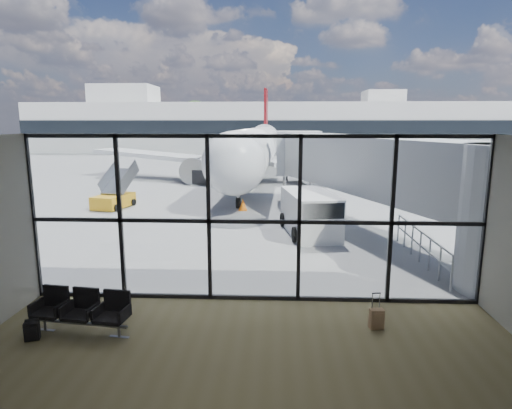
# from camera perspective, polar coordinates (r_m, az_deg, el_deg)

# --- Properties ---
(ground) EXTENTS (220.00, 220.00, 0.00)m
(ground) POSITION_cam_1_polar(r_m,az_deg,el_deg) (51.25, 2.04, 5.45)
(ground) COLOR slate
(ground) RESTS_ON ground
(lounge_shell) EXTENTS (12.02, 8.01, 4.51)m
(lounge_shell) POSITION_cam_1_polar(r_m,az_deg,el_deg) (6.60, -2.48, -7.89)
(lounge_shell) COLOR brown
(lounge_shell) RESTS_ON ground
(glass_curtain_wall) EXTENTS (12.10, 0.12, 4.50)m
(glass_curtain_wall) POSITION_cam_1_polar(r_m,az_deg,el_deg) (11.33, -0.29, -2.05)
(glass_curtain_wall) COLOR white
(glass_curtain_wall) RESTS_ON ground
(jet_bridge) EXTENTS (8.00, 16.50, 4.33)m
(jet_bridge) POSITION_cam_1_polar(r_m,az_deg,el_deg) (18.72, 16.07, 4.22)
(jet_bridge) COLOR #9D9FA2
(jet_bridge) RESTS_ON ground
(apron_railing) EXTENTS (0.06, 5.46, 1.11)m
(apron_railing) POSITION_cam_1_polar(r_m,az_deg,el_deg) (15.90, 21.09, -4.69)
(apron_railing) COLOR gray
(apron_railing) RESTS_ON ground
(far_terminal) EXTENTS (80.00, 12.20, 11.00)m
(far_terminal) POSITION_cam_1_polar(r_m,az_deg,el_deg) (73.01, 1.81, 10.35)
(far_terminal) COLOR #A8A9A4
(far_terminal) RESTS_ON ground
(tree_0) EXTENTS (4.95, 4.95, 7.12)m
(tree_0) POSITION_cam_1_polar(r_m,az_deg,el_deg) (94.72, -26.47, 9.60)
(tree_0) COLOR #382619
(tree_0) RESTS_ON ground
(tree_1) EXTENTS (5.61, 5.61, 8.07)m
(tree_1) POSITION_cam_1_polar(r_m,az_deg,el_deg) (91.98, -23.19, 10.25)
(tree_1) COLOR #382619
(tree_1) RESTS_ON ground
(tree_2) EXTENTS (6.27, 6.27, 9.03)m
(tree_2) POSITION_cam_1_polar(r_m,az_deg,el_deg) (89.57, -19.70, 10.89)
(tree_2) COLOR #382619
(tree_2) RESTS_ON ground
(tree_3) EXTENTS (4.95, 4.95, 7.12)m
(tree_3) POSITION_cam_1_polar(r_m,az_deg,el_deg) (87.49, -15.95, 10.30)
(tree_3) COLOR #382619
(tree_3) RESTS_ON ground
(tree_4) EXTENTS (5.61, 5.61, 8.07)m
(tree_4) POSITION_cam_1_polar(r_m,az_deg,el_deg) (85.79, -12.10, 10.89)
(tree_4) COLOR #382619
(tree_4) RESTS_ON ground
(tree_5) EXTENTS (6.27, 6.27, 9.03)m
(tree_5) POSITION_cam_1_polar(r_m,az_deg,el_deg) (84.48, -8.10, 11.44)
(tree_5) COLOR #382619
(tree_5) RESTS_ON ground
(seating_row) EXTENTS (2.27, 0.91, 1.01)m
(seating_row) POSITION_cam_1_polar(r_m,az_deg,el_deg) (10.89, -22.06, -12.75)
(seating_row) COLOR gray
(seating_row) RESTS_ON ground
(backpack) EXTENTS (0.36, 0.35, 0.46)m
(backpack) POSITION_cam_1_polar(r_m,az_deg,el_deg) (11.09, -27.72, -14.69)
(backpack) COLOR black
(backpack) RESTS_ON ground
(suitcase) EXTENTS (0.34, 0.27, 0.86)m
(suitcase) POSITION_cam_1_polar(r_m,az_deg,el_deg) (10.74, 15.78, -14.44)
(suitcase) COLOR #8B6C4D
(suitcase) RESTS_ON ground
(airliner) EXTENTS (29.22, 33.83, 8.71)m
(airliner) POSITION_cam_1_polar(r_m,az_deg,el_deg) (36.88, 0.02, 7.51)
(airliner) COLOR silver
(airliner) RESTS_ON ground
(service_van) EXTENTS (2.57, 4.42, 1.82)m
(service_van) POSITION_cam_1_polar(r_m,az_deg,el_deg) (18.71, 7.25, -1.12)
(service_van) COLOR silver
(service_van) RESTS_ON ground
(belt_loader) EXTENTS (3.09, 4.61, 2.02)m
(belt_loader) POSITION_cam_1_polar(r_m,az_deg,el_deg) (34.98, -5.92, 4.03)
(belt_loader) COLOR black
(belt_loader) RESTS_ON ground
(mobile_stairs) EXTENTS (2.03, 3.20, 2.09)m
(mobile_stairs) POSITION_cam_1_polar(r_m,az_deg,el_deg) (25.78, -18.38, 0.72)
(mobile_stairs) COLOR #C38916
(mobile_stairs) RESTS_ON ground
(traffic_cone_b) EXTENTS (0.48, 0.48, 0.68)m
(traffic_cone_b) POSITION_cam_1_polar(r_m,az_deg,el_deg) (23.71, -1.77, -0.01)
(traffic_cone_b) COLOR #D9620B
(traffic_cone_b) RESTS_ON ground
(traffic_cone_c) EXTENTS (0.37, 0.37, 0.53)m
(traffic_cone_c) POSITION_cam_1_polar(r_m,az_deg,el_deg) (23.85, 8.58, -0.23)
(traffic_cone_c) COLOR orange
(traffic_cone_c) RESTS_ON ground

